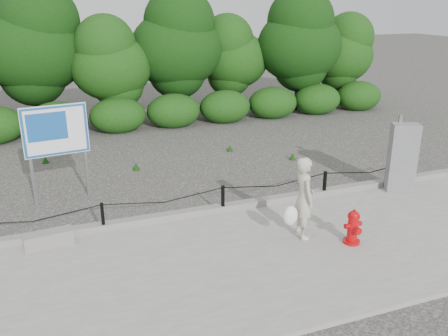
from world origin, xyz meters
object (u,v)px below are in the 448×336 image
pedestrian (303,199)px  concrete_block (49,239)px  fire_hydrant (353,227)px  advertising_sign (56,135)px  utility_cabinet (402,158)px

pedestrian → concrete_block: (-4.54, 1.31, -0.64)m
fire_hydrant → pedestrian: 1.05m
fire_hydrant → advertising_sign: advertising_sign is taller
fire_hydrant → pedestrian: bearing=141.2°
utility_cabinet → advertising_sign: bearing=-172.9°
fire_hydrant → concrete_block: 5.62m
fire_hydrant → advertising_sign: (-4.94, 4.13, 1.18)m
utility_cabinet → fire_hydrant: bearing=-120.6°
fire_hydrant → pedestrian: pedestrian is taller
pedestrian → concrete_block: 4.77m
concrete_block → utility_cabinet: (7.87, -0.07, 0.68)m
utility_cabinet → advertising_sign: 7.89m
pedestrian → advertising_sign: advertising_sign is taller
pedestrian → utility_cabinet: size_ratio=0.89×
advertising_sign → concrete_block: bearing=-107.1°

